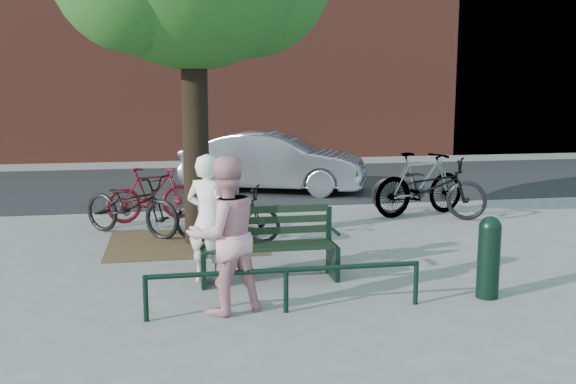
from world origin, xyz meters
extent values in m
plane|color=gray|center=(0.00, 0.00, 0.00)|extent=(90.00, 90.00, 0.00)
cube|color=brown|center=(-1.00, 2.20, 0.01)|extent=(2.40, 2.00, 0.02)
cube|color=black|center=(0.00, 8.50, 0.01)|extent=(40.00, 7.00, 0.01)
cube|color=black|center=(-0.84, 0.00, 0.23)|extent=(0.06, 0.52, 0.45)
cube|color=black|center=(-0.84, 0.23, 0.67)|extent=(0.06, 0.06, 0.44)
cylinder|color=black|center=(-0.84, -0.10, 0.63)|extent=(0.04, 0.36, 0.04)
cube|color=black|center=(0.84, 0.00, 0.23)|extent=(0.06, 0.52, 0.45)
cube|color=black|center=(0.84, 0.23, 0.67)|extent=(0.06, 0.06, 0.44)
cylinder|color=black|center=(0.84, -0.10, 0.63)|extent=(0.04, 0.36, 0.04)
cube|color=black|center=(0.00, 0.00, 0.45)|extent=(1.64, 0.46, 0.04)
cube|color=black|center=(0.00, 0.23, 0.74)|extent=(1.64, 0.03, 0.47)
cylinder|color=black|center=(-1.50, -1.20, 0.25)|extent=(0.06, 0.06, 0.50)
cylinder|color=black|center=(0.00, -1.20, 0.25)|extent=(0.06, 0.06, 0.50)
cylinder|color=black|center=(1.50, -1.20, 0.25)|extent=(0.06, 0.06, 0.50)
cylinder|color=black|center=(0.00, -1.20, 0.48)|extent=(3.00, 0.06, 0.06)
cylinder|color=black|center=(-0.80, 2.20, 1.90)|extent=(0.40, 0.40, 3.80)
imported|color=white|center=(-0.76, 0.10, 0.82)|extent=(0.71, 0.66, 1.63)
imported|color=pink|center=(-0.65, -1.05, 0.86)|extent=(1.01, 0.89, 1.72)
cylinder|color=black|center=(2.42, -1.13, 0.42)|extent=(0.26, 0.26, 0.84)
sphere|color=black|center=(2.42, -1.13, 0.84)|extent=(0.26, 0.26, 0.26)
cylinder|color=gray|center=(-0.63, 1.48, 0.41)|extent=(0.39, 0.39, 0.81)
cylinder|color=black|center=(-0.63, 1.48, 0.84)|extent=(0.43, 0.43, 0.06)
imported|color=black|center=(-1.85, 2.95, 0.51)|extent=(1.95, 1.74, 1.03)
imported|color=#5E0D15|center=(-1.55, 4.08, 0.50)|extent=(1.74, 0.91, 1.00)
imported|color=black|center=(-0.33, 2.20, 0.45)|extent=(1.82, 1.13, 0.90)
imported|color=gray|center=(3.52, 3.67, 0.62)|extent=(2.14, 1.12, 1.23)
imported|color=black|center=(3.59, 3.48, 0.57)|extent=(2.25, 1.81, 1.14)
imported|color=gray|center=(1.21, 6.99, 0.70)|extent=(4.53, 2.99, 1.41)
camera|label=1|loc=(-1.21, -7.83, 2.44)|focal=40.00mm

